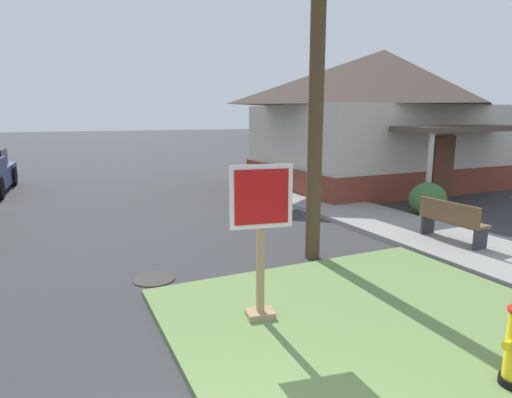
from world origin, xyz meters
name	(u,v)px	position (x,y,z in m)	size (l,w,h in m)	color
grass_corner_patch	(390,332)	(2.55, 1.65, 0.04)	(5.16, 5.09, 0.08)	#668447
sidewalk_strip	(401,227)	(6.33, 5.45, 0.06)	(2.20, 15.23, 0.12)	gray
stop_sign	(261,243)	(1.23, 2.62, 1.09)	(0.80, 0.34, 2.03)	#A3845B
manhole_cover	(154,279)	(0.28, 4.75, 0.01)	(0.70, 0.70, 0.02)	black
street_bench	(451,220)	(6.25, 3.96, 0.58)	(0.45, 1.45, 0.85)	brown
corner_house	(381,117)	(10.54, 11.16, 2.64)	(9.12, 7.81, 5.14)	brown
shrub_near_porch	(428,199)	(8.01, 6.24, 0.46)	(0.98, 0.98, 0.92)	#3B6734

